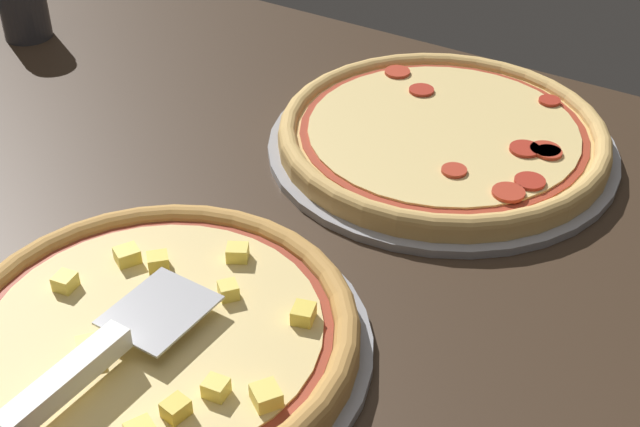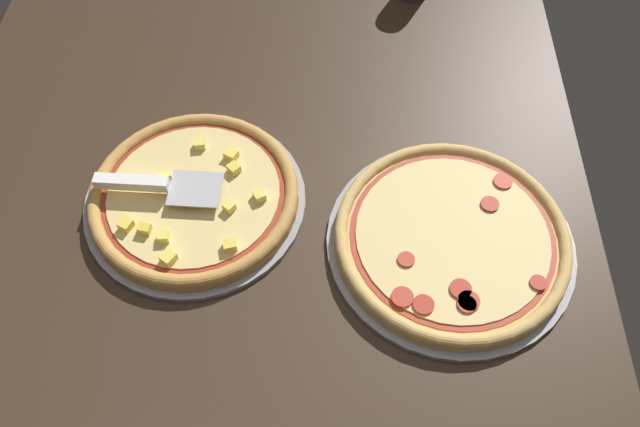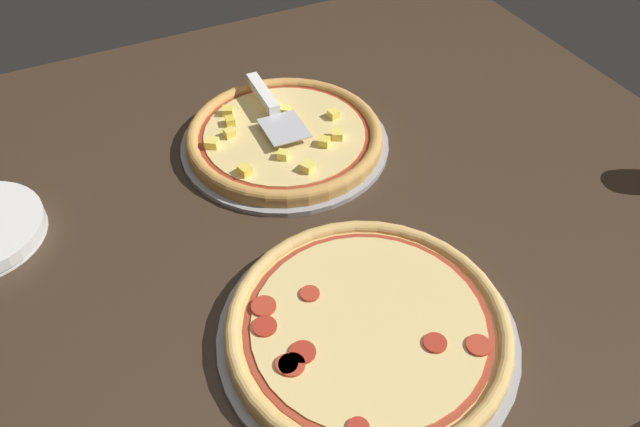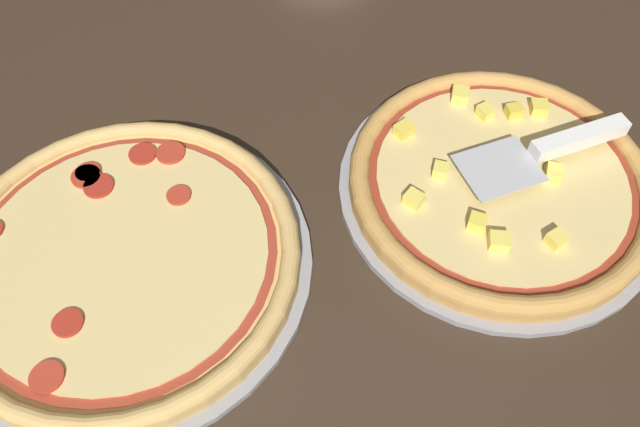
# 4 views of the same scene
# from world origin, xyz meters

# --- Properties ---
(ground_plane) EXTENTS (1.44, 1.22, 0.04)m
(ground_plane) POSITION_xyz_m (0.00, 0.00, -0.02)
(ground_plane) COLOR #38281C
(pizza_pan_front) EXTENTS (0.40, 0.40, 0.01)m
(pizza_pan_front) POSITION_xyz_m (0.01, -0.10, 0.01)
(pizza_pan_front) COLOR #939399
(pizza_pan_front) RESTS_ON ground_plane
(pizza_front) EXTENTS (0.37, 0.37, 0.04)m
(pizza_front) POSITION_xyz_m (0.01, -0.10, 0.02)
(pizza_front) COLOR #C68E47
(pizza_front) RESTS_ON pizza_pan_front
(pizza_pan_back) EXTENTS (0.42, 0.42, 0.01)m
(pizza_pan_back) POSITION_xyz_m (0.09, 0.35, 0.01)
(pizza_pan_back) COLOR #939399
(pizza_pan_back) RESTS_ON ground_plane
(pizza_back) EXTENTS (0.40, 0.40, 0.03)m
(pizza_back) POSITION_xyz_m (0.09, 0.35, 0.02)
(pizza_back) COLOR #DBAD60
(pizza_back) RESTS_ON pizza_pan_back
(serving_spatula) EXTENTS (0.08, 0.22, 0.02)m
(serving_spatula) POSITION_xyz_m (0.01, -0.18, 0.05)
(serving_spatula) COLOR #B7B7BC
(serving_spatula) RESTS_ON pizza_front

